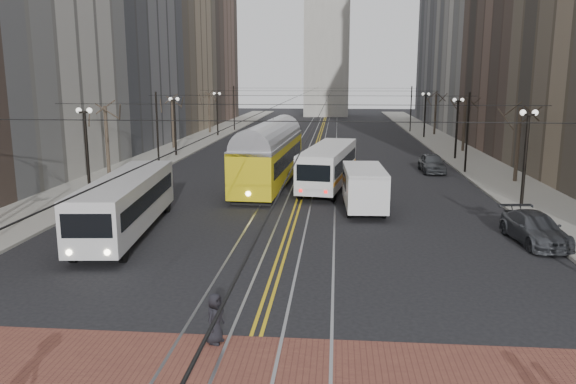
% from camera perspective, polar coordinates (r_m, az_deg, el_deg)
% --- Properties ---
extents(ground, '(260.00, 260.00, 0.00)m').
position_cam_1_polar(ground, '(18.51, -2.83, -13.13)').
color(ground, black).
rests_on(ground, ground).
extents(sidewalk_left, '(5.00, 140.00, 0.15)m').
position_cam_1_polar(sidewalk_left, '(64.52, -10.68, 4.49)').
color(sidewalk_left, gray).
rests_on(sidewalk_left, ground).
extents(sidewalk_right, '(5.00, 140.00, 0.15)m').
position_cam_1_polar(sidewalk_right, '(63.41, 16.50, 4.10)').
color(sidewalk_right, gray).
rests_on(sidewalk_right, ground).
extents(streetcar_rails, '(4.80, 130.00, 0.02)m').
position_cam_1_polar(streetcar_rails, '(62.19, 2.80, 4.36)').
color(streetcar_rails, gray).
rests_on(streetcar_rails, ground).
extents(centre_lines, '(0.42, 130.00, 0.01)m').
position_cam_1_polar(centre_lines, '(62.19, 2.80, 4.36)').
color(centre_lines, gold).
rests_on(centre_lines, ground).
extents(building_left_far, '(16.00, 20.00, 40.00)m').
position_cam_1_polar(building_left_far, '(107.09, -10.64, 17.89)').
color(building_left_far, brown).
rests_on(building_left_far, ground).
extents(building_right_far, '(16.00, 20.00, 40.00)m').
position_cam_1_polar(building_right_far, '(105.96, 18.47, 17.58)').
color(building_right_far, slate).
rests_on(building_right_far, ground).
extents(lamp_posts, '(27.60, 57.20, 5.60)m').
position_cam_1_polar(lamp_posts, '(45.74, 2.03, 5.32)').
color(lamp_posts, black).
rests_on(lamp_posts, ground).
extents(street_trees, '(31.68, 53.28, 5.60)m').
position_cam_1_polar(street_trees, '(52.20, 2.40, 6.08)').
color(street_trees, '#382D23').
rests_on(street_trees, ground).
extents(trolley_wires, '(25.96, 120.00, 6.60)m').
position_cam_1_polar(trolley_wires, '(51.70, 2.39, 7.11)').
color(trolley_wires, black).
rests_on(trolley_wires, ground).
extents(transit_bus, '(3.48, 11.71, 2.88)m').
position_cam_1_polar(transit_bus, '(29.25, -16.07, -1.34)').
color(transit_bus, '#BEBEBE').
rests_on(transit_bus, ground).
extents(streetcar, '(3.64, 15.37, 3.59)m').
position_cam_1_polar(streetcar, '(41.00, -1.86, 3.19)').
color(streetcar, gold).
rests_on(streetcar, ground).
extents(rear_bus, '(4.16, 11.62, 2.97)m').
position_cam_1_polar(rear_bus, '(40.13, 4.15, 2.53)').
color(rear_bus, silver).
rests_on(rear_bus, ground).
extents(cargo_van, '(2.50, 5.92, 2.58)m').
position_cam_1_polar(cargo_van, '(33.22, 7.74, 0.24)').
color(cargo_van, silver).
rests_on(cargo_van, ground).
extents(sedan_grey, '(1.92, 4.63, 1.57)m').
position_cam_1_polar(sedan_grey, '(48.32, 14.41, 2.88)').
color(sedan_grey, '#3A3D41').
rests_on(sedan_grey, ground).
extents(sedan_parked, '(2.49, 5.07, 1.42)m').
position_cam_1_polar(sedan_parked, '(29.14, 23.79, -3.40)').
color(sedan_parked, '#3D3F44').
rests_on(sedan_parked, ground).
extents(pedestrian_a, '(0.69, 0.87, 1.54)m').
position_cam_1_polar(pedestrian_a, '(17.03, -7.43, -12.60)').
color(pedestrian_a, black).
rests_on(pedestrian_a, crosswalk_band).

